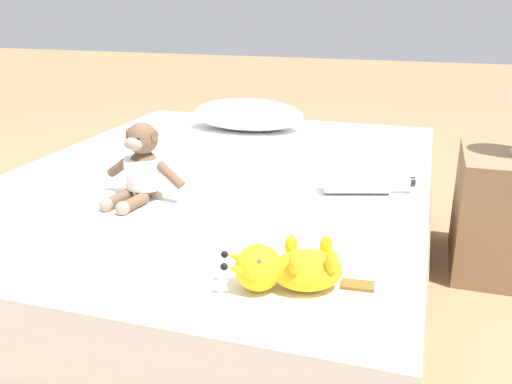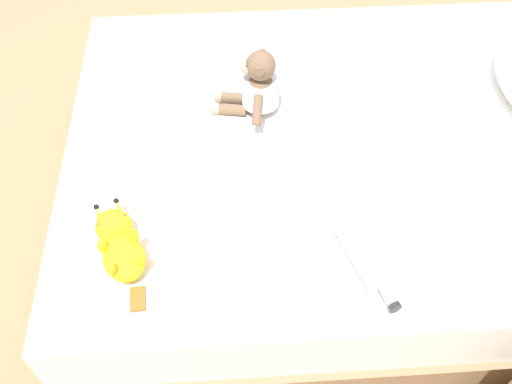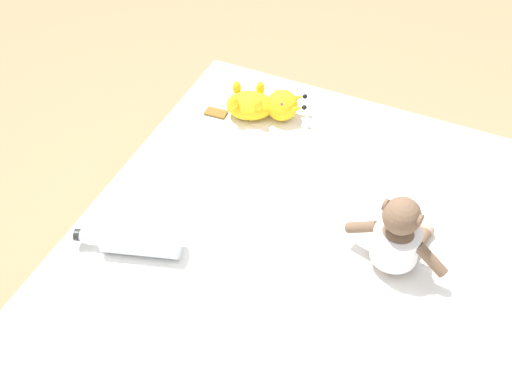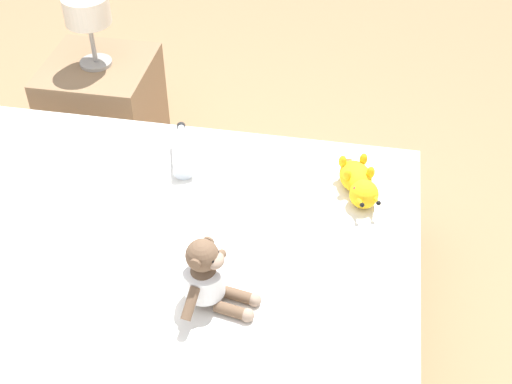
{
  "view_description": "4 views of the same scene",
  "coord_description": "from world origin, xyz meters",
  "views": [
    {
      "loc": [
        0.67,
        -1.72,
        1.04
      ],
      "look_at": [
        0.26,
        -0.38,
        0.53
      ],
      "focal_mm": 38.65,
      "sensor_mm": 36.0,
      "label": 1
    },
    {
      "loc": [
        1.28,
        -0.41,
        1.74
      ],
      "look_at": [
        0.32,
        -0.34,
        0.55
      ],
      "focal_mm": 39.23,
      "sensor_mm": 36.0,
      "label": 2
    },
    {
      "loc": [
        -0.28,
        0.9,
        1.89
      ],
      "look_at": [
        0.28,
        -0.34,
        0.51
      ],
      "focal_mm": 49.53,
      "sensor_mm": 36.0,
      "label": 3
    },
    {
      "loc": [
        -1.38,
        -0.68,
        2.03
      ],
      "look_at": [
        0.27,
        -0.38,
        0.54
      ],
      "focal_mm": 47.67,
      "sensor_mm": 36.0,
      "label": 4
    }
  ],
  "objects": [
    {
      "name": "ground_plane",
      "position": [
        0.0,
        0.0,
        0.0
      ],
      "size": [
        16.0,
        16.0,
        0.0
      ],
      "primitive_type": "plane",
      "color": "#93704C"
    },
    {
      "name": "bed",
      "position": [
        0.0,
        0.0,
        0.22
      ],
      "size": [
        1.46,
        1.92,
        0.45
      ],
      "color": "#846647",
      "rests_on": "ground_plane"
    },
    {
      "name": "plush_monkey",
      "position": [
        -0.13,
        -0.31,
        0.55
      ],
      "size": [
        0.29,
        0.24,
        0.24
      ],
      "color": "brown",
      "rests_on": "bed"
    },
    {
      "name": "plush_yellow_creature",
      "position": [
        0.43,
        -0.72,
        0.5
      ],
      "size": [
        0.32,
        0.18,
        0.1
      ],
      "color": "yellow",
      "rests_on": "bed"
    },
    {
      "name": "glass_bottle",
      "position": [
        0.5,
        -0.07,
        0.49
      ],
      "size": [
        0.29,
        0.13,
        0.08
      ],
      "color": "silver",
      "rests_on": "bed"
    },
    {
      "name": "nightstand",
      "position": [
        1.06,
        0.47,
        0.24
      ],
      "size": [
        0.46,
        0.46,
        0.47
      ],
      "color": "#846647",
      "rests_on": "ground_plane"
    },
    {
      "name": "bedside_lamp",
      "position": [
        1.06,
        0.47,
        0.71
      ],
      "size": [
        0.19,
        0.19,
        0.31
      ],
      "color": "gray",
      "rests_on": "nightstand"
    }
  ]
}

